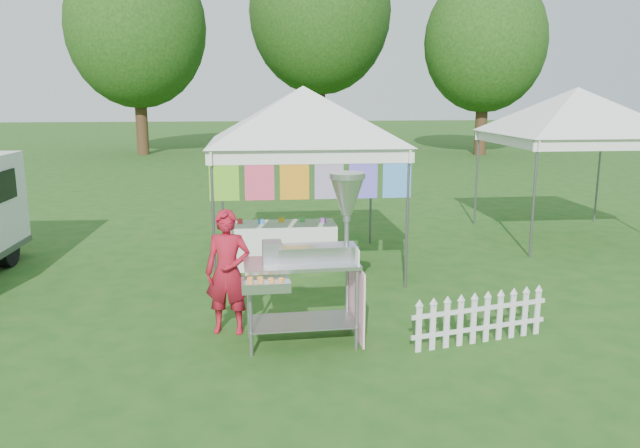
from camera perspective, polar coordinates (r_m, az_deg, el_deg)
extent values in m
plane|color=#1C4D16|center=(7.42, 0.88, -11.01)|extent=(120.00, 120.00, 0.00)
cylinder|color=#59595E|center=(9.06, -9.71, 0.03)|extent=(0.04, 0.04, 2.10)
cylinder|color=#59595E|center=(9.33, 7.97, 0.42)|extent=(0.04, 0.04, 2.10)
cylinder|color=#59595E|center=(11.85, -8.95, 2.83)|extent=(0.04, 0.04, 2.10)
cylinder|color=#59595E|center=(12.06, 4.67, 3.09)|extent=(0.04, 0.04, 2.10)
cube|color=white|center=(8.94, -0.76, 6.21)|extent=(3.00, 0.03, 0.22)
cube|color=white|center=(11.76, -2.12, 7.56)|extent=(3.00, 0.03, 0.22)
pyramid|color=white|center=(10.31, -1.56, 12.52)|extent=(4.24, 4.24, 0.90)
cylinder|color=#59595E|center=(8.94, -0.76, 6.72)|extent=(3.00, 0.03, 0.03)
cube|color=#189118|center=(8.94, -8.78, 4.32)|extent=(0.42, 0.01, 0.70)
cube|color=#CB1995|center=(8.93, -5.56, 4.40)|extent=(0.42, 0.01, 0.70)
cube|color=#DD4518|center=(8.95, -2.35, 4.46)|extent=(0.42, 0.01, 0.70)
cube|color=#31B8A2|center=(9.00, 0.83, 4.51)|extent=(0.42, 0.01, 0.70)
cube|color=purple|center=(9.08, 3.98, 4.55)|extent=(0.42, 0.01, 0.70)
cube|color=blue|center=(9.18, 7.06, 4.57)|extent=(0.42, 0.01, 0.70)
cylinder|color=#59595E|center=(11.62, 18.95, 2.15)|extent=(0.04, 0.04, 2.10)
cylinder|color=#59595E|center=(14.21, 14.12, 4.10)|extent=(0.04, 0.04, 2.10)
cylinder|color=#59595E|center=(15.43, 24.09, 4.02)|extent=(0.04, 0.04, 2.10)
cube|color=white|center=(12.19, 25.35, 6.59)|extent=(3.00, 0.03, 0.22)
cube|color=white|center=(14.68, 19.57, 7.75)|extent=(3.00, 0.03, 0.22)
pyramid|color=white|center=(13.39, 22.53, 11.49)|extent=(4.24, 4.24, 0.90)
cylinder|color=#59595E|center=(12.18, 25.38, 6.96)|extent=(3.00, 0.03, 0.03)
cylinder|color=#341F13|center=(31.22, -16.03, 9.76)|extent=(0.56, 0.56, 3.96)
ellipsoid|color=#34601A|center=(31.34, -16.45, 16.84)|extent=(6.40, 6.40, 7.36)
cylinder|color=#341F13|center=(34.99, 0.01, 11.11)|extent=(0.56, 0.56, 4.84)
ellipsoid|color=#34601A|center=(35.25, 0.01, 18.82)|extent=(7.60, 7.60, 8.74)
cylinder|color=#341F13|center=(30.78, 14.55, 9.41)|extent=(0.56, 0.56, 3.52)
ellipsoid|color=#34601A|center=(30.85, 14.89, 15.80)|extent=(5.60, 5.60, 6.44)
cylinder|color=gray|center=(6.99, -6.37, -8.24)|extent=(0.05, 0.05, 0.97)
cylinder|color=gray|center=(7.13, 3.37, -7.78)|extent=(0.05, 0.05, 0.97)
cylinder|color=gray|center=(7.51, -6.55, -6.81)|extent=(0.05, 0.05, 0.97)
cylinder|color=gray|center=(7.64, 2.51, -6.41)|extent=(0.05, 0.05, 0.97)
cube|color=gray|center=(7.37, -1.72, -8.90)|extent=(1.26, 0.67, 0.02)
cube|color=#B7B7BC|center=(7.15, -1.75, -3.62)|extent=(1.32, 0.70, 0.04)
cube|color=#B7B7BC|center=(7.20, -0.27, -2.66)|extent=(0.93, 0.31, 0.16)
cube|color=gray|center=(7.14, -4.40, -2.52)|extent=(0.23, 0.25, 0.24)
cylinder|color=gray|center=(7.17, 2.46, 0.42)|extent=(0.06, 0.06, 0.97)
cone|color=#B7B7BC|center=(7.12, 2.48, 2.55)|extent=(0.41, 0.41, 0.43)
cylinder|color=#B7B7BC|center=(7.09, 2.50, 4.44)|extent=(0.43, 0.43, 0.06)
cube|color=#B7B7BC|center=(6.75, -4.98, -5.56)|extent=(0.53, 0.35, 0.11)
cube|color=#FFABC6|center=(7.40, 3.38, -7.05)|extent=(0.06, 0.81, 0.88)
cube|color=white|center=(6.92, 3.45, -3.05)|extent=(0.02, 0.15, 0.19)
imported|color=maroon|center=(7.64, -8.42, -4.37)|extent=(0.62, 0.46, 1.53)
cylinder|color=black|center=(11.80, -26.71, -2.04)|extent=(0.22, 0.62, 0.61)
cube|color=silver|center=(7.21, 9.01, -9.44)|extent=(0.07, 0.04, 0.56)
cube|color=silver|center=(7.29, 10.27, -9.23)|extent=(0.07, 0.04, 0.56)
cube|color=silver|center=(7.38, 11.49, -9.02)|extent=(0.07, 0.04, 0.56)
cube|color=silver|center=(7.47, 12.69, -8.82)|extent=(0.07, 0.04, 0.56)
cube|color=silver|center=(7.57, 13.86, -8.61)|extent=(0.07, 0.04, 0.56)
cube|color=silver|center=(7.66, 14.99, -8.41)|extent=(0.07, 0.04, 0.56)
cube|color=silver|center=(7.76, 16.10, -8.21)|extent=(0.07, 0.04, 0.56)
cube|color=silver|center=(7.86, 17.18, -8.01)|extent=(0.07, 0.04, 0.56)
cube|color=silver|center=(7.97, 18.23, -7.81)|extent=(0.07, 0.04, 0.56)
cube|color=silver|center=(8.08, 19.24, -7.62)|extent=(0.07, 0.04, 0.56)
cube|color=silver|center=(7.65, 14.39, -9.21)|extent=(1.76, 0.44, 0.05)
cube|color=silver|center=(7.57, 14.48, -7.52)|extent=(1.76, 0.44, 0.05)
cube|color=white|center=(10.57, -3.49, -1.91)|extent=(1.80, 0.70, 0.74)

